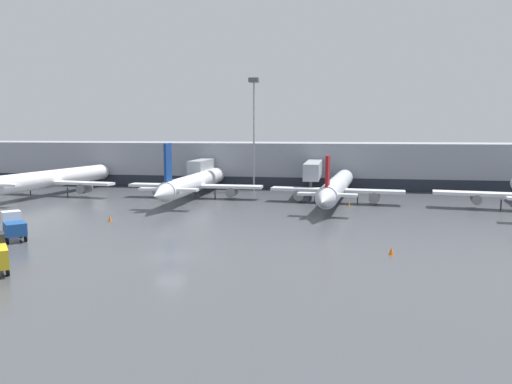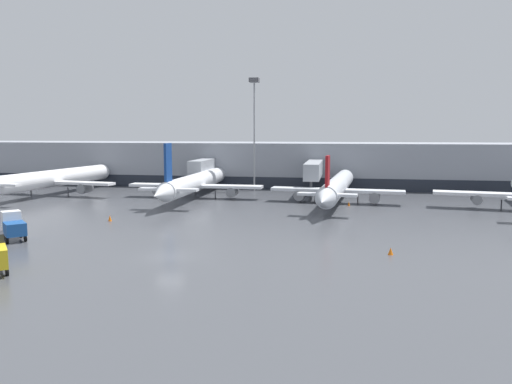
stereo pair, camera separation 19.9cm
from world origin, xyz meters
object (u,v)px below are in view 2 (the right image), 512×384
object	(u,v)px
parked_jet_4	(337,187)
apron_light_mast_4	(254,104)
service_truck_1	(13,226)
parked_jet_0	(195,183)
parked_jet_3	(52,179)
traffic_cone_0	(110,218)
traffic_cone_2	(349,204)
traffic_cone_1	(391,251)

from	to	relation	value
parked_jet_4	apron_light_mast_4	world-z (taller)	apron_light_mast_4
apron_light_mast_4	service_truck_1	bearing A→B (deg)	-110.24
parked_jet_4	parked_jet_0	bearing A→B (deg)	90.48
parked_jet_3	apron_light_mast_4	bearing A→B (deg)	-62.11
traffic_cone_0	traffic_cone_2	bearing A→B (deg)	31.39
parked_jet_0	apron_light_mast_4	distance (m)	19.97
parked_jet_0	parked_jet_3	bearing A→B (deg)	92.95
traffic_cone_2	traffic_cone_0	bearing A→B (deg)	-148.61
apron_light_mast_4	traffic_cone_0	bearing A→B (deg)	-109.70
parked_jet_3	apron_light_mast_4	size ratio (longest dim) A/B	1.77
traffic_cone_2	apron_light_mast_4	bearing A→B (deg)	136.96
service_truck_1	apron_light_mast_4	distance (m)	52.44
service_truck_1	traffic_cone_1	bearing A→B (deg)	-134.33
traffic_cone_0	traffic_cone_2	distance (m)	35.41
traffic_cone_2	service_truck_1	bearing A→B (deg)	-138.88
parked_jet_3	traffic_cone_0	world-z (taller)	parked_jet_3
parked_jet_0	traffic_cone_1	size ratio (longest dim) A/B	54.65
service_truck_1	traffic_cone_2	size ratio (longest dim) A/B	5.75
traffic_cone_1	parked_jet_3	bearing A→B (deg)	148.72
traffic_cone_0	traffic_cone_2	world-z (taller)	traffic_cone_0
service_truck_1	traffic_cone_0	distance (m)	13.18
parked_jet_3	traffic_cone_1	bearing A→B (deg)	-114.31
parked_jet_0	traffic_cone_0	bearing A→B (deg)	169.62
parked_jet_3	traffic_cone_2	xyz separation A→B (m)	(51.94, -3.45, -2.63)
parked_jet_0	traffic_cone_2	world-z (taller)	parked_jet_0
traffic_cone_2	apron_light_mast_4	xyz separation A→B (m)	(-17.70, 16.53, 16.10)
parked_jet_0	parked_jet_3	world-z (taller)	parked_jet_3
service_truck_1	traffic_cone_0	world-z (taller)	service_truck_1
parked_jet_4	traffic_cone_2	world-z (taller)	parked_jet_4
parked_jet_0	parked_jet_3	size ratio (longest dim) A/B	1.00
parked_jet_0	traffic_cone_1	xyz separation A→B (m)	(29.33, -34.83, -2.31)
parked_jet_3	traffic_cone_0	bearing A→B (deg)	-128.26
parked_jet_4	traffic_cone_0	distance (m)	35.42
apron_light_mast_4	parked_jet_4	bearing A→B (deg)	-41.20
parked_jet_4	traffic_cone_1	distance (m)	33.47
parked_jet_4	traffic_cone_0	bearing A→B (deg)	131.73
parked_jet_4	service_truck_1	xyz separation A→B (m)	(-33.19, -33.34, -1.05)
parked_jet_4	traffic_cone_1	size ratio (longest dim) A/B	54.57
parked_jet_0	service_truck_1	world-z (taller)	parked_jet_0
service_truck_1	apron_light_mast_4	xyz separation A→B (m)	(17.39, 47.17, 14.90)
service_truck_1	traffic_cone_1	distance (m)	38.63
traffic_cone_1	apron_light_mast_4	world-z (taller)	apron_light_mast_4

